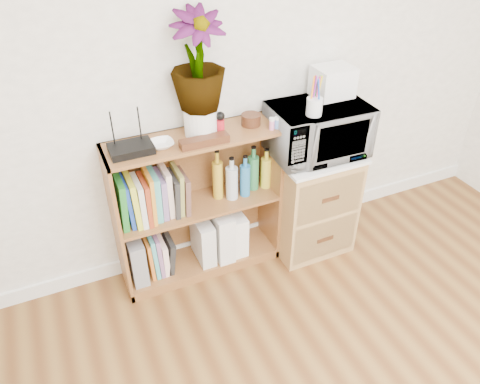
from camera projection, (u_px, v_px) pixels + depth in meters
skirting_board at (241, 232)px, 3.30m from camera, size 4.00×0.02×0.10m
bookshelf at (198, 207)px, 2.83m from camera, size 1.00×0.30×0.95m
wicker_unit at (309, 200)px, 3.10m from camera, size 0.50×0.45×0.70m
microwave at (318, 130)px, 2.79m from camera, size 0.58×0.40×0.31m
pen_cup at (314, 107)px, 2.57m from camera, size 0.09×0.09×0.10m
small_appliance at (333, 82)px, 2.76m from camera, size 0.23×0.19×0.18m
router at (131, 149)px, 2.42m from camera, size 0.22×0.15×0.04m
white_bowl at (161, 144)px, 2.46m from camera, size 0.13×0.13×0.03m
plant_pot at (201, 121)px, 2.55m from camera, size 0.18×0.18×0.16m
potted_plant at (198, 61)px, 2.36m from camera, size 0.29×0.29×0.52m
trinket_box at (204, 141)px, 2.48m from camera, size 0.27×0.07×0.04m
kokeshi_doll at (221, 128)px, 2.55m from camera, size 0.04×0.04×0.10m
wooden_bowl at (251, 120)px, 2.67m from camera, size 0.11×0.11×0.06m
paint_jars at (277, 123)px, 2.63m from camera, size 0.12×0.04×0.06m
file_box at (136, 257)px, 2.84m from camera, size 0.09×0.24×0.30m
magazine_holder_left at (203, 239)px, 2.98m from camera, size 0.09×0.24×0.30m
magazine_holder_mid at (220, 232)px, 3.00m from camera, size 0.11×0.27×0.34m
magazine_holder_right at (235, 231)px, 3.05m from camera, size 0.09×0.23×0.29m
cookbooks at (151, 196)px, 2.65m from camera, size 0.40×0.20×0.30m
liquor_bottles at (248, 172)px, 2.85m from camera, size 0.46×0.07×0.32m
lower_books at (158, 253)px, 2.90m from camera, size 0.17×0.19×0.30m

